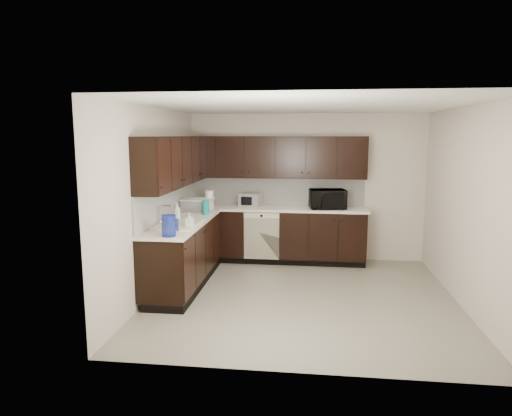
{
  "coord_description": "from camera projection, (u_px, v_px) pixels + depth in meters",
  "views": [
    {
      "loc": [
        0.1,
        -5.87,
        2.13
      ],
      "look_at": [
        -0.69,
        0.6,
        1.09
      ],
      "focal_mm": 32.0,
      "sensor_mm": 36.0,
      "label": 1
    }
  ],
  "objects": [
    {
      "name": "toaster_oven",
      "position": [
        250.0,
        200.0,
        7.73
      ],
      "size": [
        0.39,
        0.32,
        0.22
      ],
      "primitive_type": "cube",
      "rotation": [
        0.0,
        0.0,
        -0.21
      ],
      "color": "silver",
      "rests_on": "countertop"
    },
    {
      "name": "floor",
      "position": [
        302.0,
        297.0,
        6.1
      ],
      "size": [
        4.0,
        4.0,
        0.0
      ],
      "primitive_type": "plane",
      "color": "gray",
      "rests_on": "ground"
    },
    {
      "name": "soap_bottle_b",
      "position": [
        177.0,
        212.0,
        6.45
      ],
      "size": [
        0.12,
        0.12,
        0.25
      ],
      "primitive_type": "imported",
      "rotation": [
        0.0,
        0.0,
        -0.36
      ],
      "color": "gray",
      "rests_on": "countertop"
    },
    {
      "name": "blue_pitcher",
      "position": [
        169.0,
        226.0,
        5.43
      ],
      "size": [
        0.19,
        0.19,
        0.26
      ],
      "primitive_type": "cylinder",
      "rotation": [
        0.0,
        0.0,
        -0.15
      ],
      "color": "navy",
      "rests_on": "countertop"
    },
    {
      "name": "wall_right",
      "position": [
        465.0,
        207.0,
        5.66
      ],
      "size": [
        0.02,
        4.0,
        2.5
      ],
      "primitive_type": "cube",
      "color": "beige",
      "rests_on": "floor"
    },
    {
      "name": "soap_bottle_a",
      "position": [
        189.0,
        220.0,
        5.97
      ],
      "size": [
        0.1,
        0.1,
        0.19
      ],
      "primitive_type": "imported",
      "rotation": [
        0.0,
        0.0,
        -0.18
      ],
      "color": "gray",
      "rests_on": "countertop"
    },
    {
      "name": "teal_tumbler",
      "position": [
        206.0,
        207.0,
        6.94
      ],
      "size": [
        0.13,
        0.13,
        0.22
      ],
      "primitive_type": "cylinder",
      "rotation": [
        0.0,
        0.0,
        0.38
      ],
      "color": "#0C8482",
      "rests_on": "countertop"
    },
    {
      "name": "sink",
      "position": [
        178.0,
        229.0,
        6.15
      ],
      "size": [
        0.54,
        0.82,
        0.42
      ],
      "color": "beige",
      "rests_on": "countertop"
    },
    {
      "name": "paper_towel_roll",
      "position": [
        209.0,
        200.0,
        7.43
      ],
      "size": [
        0.16,
        0.16,
        0.3
      ],
      "primitive_type": "cylinder",
      "rotation": [
        0.0,
        0.0,
        0.2
      ],
      "color": "white",
      "rests_on": "countertop"
    },
    {
      "name": "upper_cabinets",
      "position": [
        235.0,
        159.0,
        7.13
      ],
      "size": [
        3.0,
        2.8,
        0.7
      ],
      "color": "black",
      "rests_on": "wall_back"
    },
    {
      "name": "backsplash",
      "position": [
        229.0,
        195.0,
        7.35
      ],
      "size": [
        3.0,
        2.8,
        0.48
      ],
      "color": "silver",
      "rests_on": "countertop"
    },
    {
      "name": "lower_cabinets",
      "position": [
        240.0,
        245.0,
        7.24
      ],
      "size": [
        3.0,
        2.8,
        0.9
      ],
      "color": "black",
      "rests_on": "floor"
    },
    {
      "name": "wall_left",
      "position": [
        154.0,
        202.0,
        6.14
      ],
      "size": [
        0.02,
        4.0,
        2.5
      ],
      "primitive_type": "cube",
      "color": "beige",
      "rests_on": "floor"
    },
    {
      "name": "wall_front",
      "position": [
        299.0,
        239.0,
        3.94
      ],
      "size": [
        4.0,
        0.02,
        2.5
      ],
      "primitive_type": "cube",
      "color": "beige",
      "rests_on": "floor"
    },
    {
      "name": "storage_bin",
      "position": [
        197.0,
        205.0,
        7.27
      ],
      "size": [
        0.53,
        0.42,
        0.19
      ],
      "primitive_type": "cube",
      "rotation": [
        0.0,
        0.0,
        0.16
      ],
      "color": "white",
      "rests_on": "countertop"
    },
    {
      "name": "countertop",
      "position": [
        240.0,
        214.0,
        7.16
      ],
      "size": [
        3.03,
        2.83,
        0.04
      ],
      "color": "silver",
      "rests_on": "lower_cabinets"
    },
    {
      "name": "microwave",
      "position": [
        327.0,
        199.0,
        7.5
      ],
      "size": [
        0.63,
        0.48,
        0.32
      ],
      "primitive_type": "imported",
      "rotation": [
        0.0,
        0.0,
        0.17
      ],
      "color": "black",
      "rests_on": "countertop"
    },
    {
      "name": "dishwasher",
      "position": [
        262.0,
        233.0,
        7.48
      ],
      "size": [
        0.58,
        0.04,
        0.78
      ],
      "color": "beige",
      "rests_on": "lower_cabinets"
    },
    {
      "name": "ceiling",
      "position": [
        305.0,
        106.0,
        5.7
      ],
      "size": [
        4.0,
        4.0,
        0.0
      ],
      "primitive_type": "plane",
      "rotation": [
        3.14,
        0.0,
        0.0
      ],
      "color": "white",
      "rests_on": "wall_back"
    },
    {
      "name": "wall_back",
      "position": [
        306.0,
        187.0,
        7.86
      ],
      "size": [
        4.0,
        0.02,
        2.5
      ],
      "primitive_type": "cube",
      "color": "beige",
      "rests_on": "floor"
    }
  ]
}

